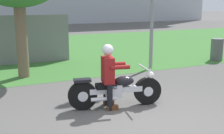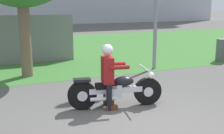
% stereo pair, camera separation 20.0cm
% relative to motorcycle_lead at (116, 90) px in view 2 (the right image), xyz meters
% --- Properties ---
extents(ground, '(120.00, 120.00, 0.00)m').
position_rel_motorcycle_lead_xyz_m(ground, '(0.19, -1.06, -0.38)').
color(ground, '#565451').
extents(grass_verge, '(60.00, 12.00, 0.01)m').
position_rel_motorcycle_lead_xyz_m(grass_verge, '(0.19, 8.55, -0.38)').
color(grass_verge, '#3D7533').
rests_on(grass_verge, ground).
extents(motorcycle_lead, '(2.05, 0.72, 0.87)m').
position_rel_motorcycle_lead_xyz_m(motorcycle_lead, '(0.00, 0.00, 0.00)').
color(motorcycle_lead, black).
rests_on(motorcycle_lead, ground).
extents(rider_lead, '(0.61, 0.53, 1.39)m').
position_rel_motorcycle_lead_xyz_m(rider_lead, '(-0.16, 0.03, 0.43)').
color(rider_lead, black).
rests_on(rider_lead, ground).
extents(trash_can, '(0.47, 0.47, 0.87)m').
position_rel_motorcycle_lead_xyz_m(trash_can, '(5.89, 3.06, 0.05)').
color(trash_can, '#595E5B').
rests_on(trash_can, ground).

